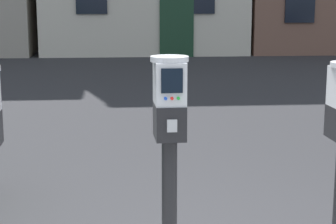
% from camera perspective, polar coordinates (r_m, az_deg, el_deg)
% --- Properties ---
extents(parking_meter_twin_adjacent, '(0.22, 0.26, 1.32)m').
position_cam_1_polar(parking_meter_twin_adjacent, '(3.35, 0.14, -1.57)').
color(parking_meter_twin_adjacent, black).
rests_on(parking_meter_twin_adjacent, sidewalk_slab).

